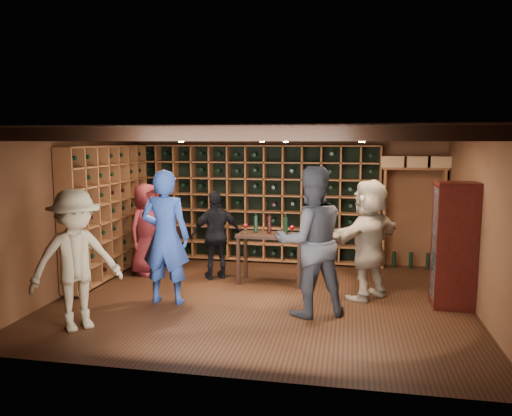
% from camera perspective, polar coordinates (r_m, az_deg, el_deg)
% --- Properties ---
extents(ground, '(6.00, 6.00, 0.00)m').
position_cam_1_polar(ground, '(7.55, 0.59, -10.40)').
color(ground, '#331A0E').
rests_on(ground, ground).
extents(room_shell, '(6.00, 6.00, 6.00)m').
position_cam_1_polar(room_shell, '(7.23, 0.69, 8.29)').
color(room_shell, brown).
rests_on(room_shell, ground).
extents(wine_rack_back, '(4.65, 0.30, 2.20)m').
position_cam_1_polar(wine_rack_back, '(9.64, -0.03, 0.58)').
color(wine_rack_back, brown).
rests_on(wine_rack_back, ground).
extents(wine_rack_left, '(0.30, 2.65, 2.20)m').
position_cam_1_polar(wine_rack_left, '(8.97, -16.52, -0.28)').
color(wine_rack_left, brown).
rests_on(wine_rack_left, ground).
extents(crate_shelf, '(1.20, 0.32, 2.07)m').
position_cam_1_polar(crate_shelf, '(9.49, 17.66, 2.64)').
color(crate_shelf, brown).
rests_on(crate_shelf, ground).
extents(display_cabinet, '(0.55, 0.50, 1.75)m').
position_cam_1_polar(display_cabinet, '(7.56, 21.64, -4.22)').
color(display_cabinet, '#390E0B').
rests_on(display_cabinet, ground).
extents(man_blue_shirt, '(0.72, 0.48, 1.94)m').
position_cam_1_polar(man_blue_shirt, '(7.30, -10.31, -3.27)').
color(man_blue_shirt, navy).
rests_on(man_blue_shirt, ground).
extents(man_grey_suit, '(1.20, 1.08, 2.01)m').
position_cam_1_polar(man_grey_suit, '(6.72, 6.26, -3.83)').
color(man_grey_suit, black).
rests_on(man_grey_suit, ground).
extents(guest_red_floral, '(0.76, 0.92, 1.61)m').
position_cam_1_polar(guest_red_floral, '(8.96, -12.36, -2.37)').
color(guest_red_floral, maroon).
rests_on(guest_red_floral, ground).
extents(guest_woman_black, '(0.95, 0.75, 1.51)m').
position_cam_1_polar(guest_woman_black, '(8.50, -4.53, -3.13)').
color(guest_woman_black, black).
rests_on(guest_woman_black, ground).
extents(guest_khaki, '(1.26, 1.27, 1.76)m').
position_cam_1_polar(guest_khaki, '(6.59, -19.88, -5.62)').
color(guest_khaki, gray).
rests_on(guest_khaki, ground).
extents(guest_beige, '(1.46, 1.62, 1.79)m').
position_cam_1_polar(guest_beige, '(7.59, 12.77, -3.51)').
color(guest_beige, tan).
rests_on(guest_beige, ground).
extents(tasting_table, '(1.12, 0.60, 1.10)m').
position_cam_1_polar(tasting_table, '(8.23, 1.72, -3.61)').
color(tasting_table, black).
rests_on(tasting_table, ground).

